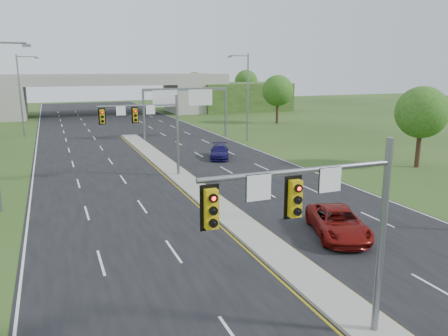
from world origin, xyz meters
TOP-DOWN VIEW (x-y plane):
  - ground at (0.00, 0.00)m, footprint 240.00×240.00m
  - road at (0.00, 35.00)m, footprint 24.00×160.00m
  - median at (0.00, 23.00)m, footprint 2.00×54.00m
  - lane_markings at (-0.60, 28.91)m, footprint 23.72×160.00m
  - signal_mast_near at (-2.26, -0.07)m, footprint 6.62×0.60m
  - signal_mast_far at (-2.26, 24.93)m, footprint 6.62×0.60m
  - sign_gantry at (6.68, 44.92)m, footprint 11.58×0.44m
  - overpass at (0.00, 80.00)m, footprint 80.00×14.00m
  - lightpole_l_far at (-13.30, 55.00)m, footprint 2.85×0.25m
  - lightpole_r_far at (13.30, 40.00)m, footprint 2.85×0.25m
  - tree_r_near at (22.00, 20.00)m, footprint 4.80×4.80m
  - tree_r_mid at (26.00, 55.00)m, footprint 5.20×5.20m
  - tree_back_c at (24.00, 94.00)m, footprint 5.60×5.60m
  - tree_back_d at (38.00, 94.00)m, footprint 6.00×6.00m
  - car_far_a at (4.39, 8.19)m, footprint 4.28×6.13m
  - car_far_b at (6.10, 30.79)m, footprint 3.49×5.00m

SIDE VIEW (x-z plane):
  - ground at x=0.00m, z-range 0.00..0.00m
  - road at x=0.00m, z-range 0.00..0.02m
  - lane_markings at x=-0.60m, z-range 0.02..0.03m
  - median at x=0.00m, z-range 0.02..0.18m
  - car_far_b at x=6.10m, z-range 0.02..1.36m
  - car_far_a at x=4.39m, z-range 0.02..1.57m
  - overpass at x=0.00m, z-range -0.50..7.60m
  - signal_mast_near at x=-2.26m, z-range 1.23..8.23m
  - signal_mast_far at x=-2.26m, z-range 1.23..8.23m
  - tree_r_near at x=22.00m, z-range 1.38..8.98m
  - sign_gantry at x=6.68m, z-range 1.90..8.58m
  - tree_r_mid at x=26.00m, z-range 1.44..9.57m
  - tree_back_c at x=24.00m, z-range 1.35..9.67m
  - tree_back_d at x=38.00m, z-range 1.41..10.26m
  - lightpole_l_far at x=-13.30m, z-range 0.60..11.60m
  - lightpole_r_far at x=13.30m, z-range 0.60..11.60m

